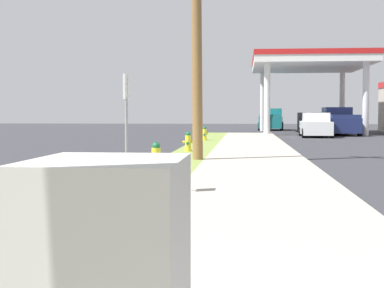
{
  "coord_description": "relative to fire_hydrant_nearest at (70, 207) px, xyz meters",
  "views": [
    {
      "loc": [
        2.65,
        -1.5,
        1.56
      ],
      "look_at": [
        1.36,
        12.31,
        0.8
      ],
      "focal_mm": 52.8,
      "sensor_mm": 36.0,
      "label": 1
    }
  ],
  "objects": [
    {
      "name": "truck_navy_on_apron",
      "position": [
        8.69,
        34.06,
        0.47
      ],
      "size": [
        2.25,
        5.45,
        1.97
      ],
      "color": "navy",
      "rests_on": "ground"
    },
    {
      "name": "fire_hydrant_second",
      "position": [
        -0.06,
        6.94,
        0.0
      ],
      "size": [
        0.42,
        0.38,
        0.74
      ],
      "color": "yellow",
      "rests_on": "grass_verge"
    },
    {
      "name": "car_black_by_near_pump",
      "position": [
        8.01,
        37.79,
        0.28
      ],
      "size": [
        2.16,
        4.59,
        1.57
      ],
      "color": "black",
      "rests_on": "ground"
    },
    {
      "name": "street_sign_post",
      "position": [
        -0.02,
        3.35,
        1.19
      ],
      "size": [
        0.05,
        0.36,
        2.12
      ],
      "color": "gray",
      "rests_on": "grass_verge"
    },
    {
      "name": "utility_pole_midground",
      "position": [
        0.57,
        10.97,
        4.07
      ],
      "size": [
        1.13,
        1.01,
        8.62
      ],
      "color": "olive",
      "rests_on": "grass_verge"
    },
    {
      "name": "fire_hydrant_third",
      "position": [
        -0.05,
        14.57,
        0.0
      ],
      "size": [
        0.42,
        0.37,
        0.74
      ],
      "color": "yellow",
      "rests_on": "grass_verge"
    },
    {
      "name": "car_white_by_far_pump",
      "position": [
        6.67,
        30.79,
        0.28
      ],
      "size": [
        2.1,
        4.57,
        1.57
      ],
      "color": "white",
      "rests_on": "ground"
    },
    {
      "name": "truck_teal_at_forecourt",
      "position": [
        4.49,
        45.49,
        0.47
      ],
      "size": [
        2.52,
        5.54,
        1.97
      ],
      "color": "#197075",
      "rests_on": "ground"
    },
    {
      "name": "fire_hydrant_fourth",
      "position": [
        -0.04,
        23.18,
        0.0
      ],
      "size": [
        0.42,
        0.37,
        0.74
      ],
      "color": "yellow",
      "rests_on": "grass_verge"
    },
    {
      "name": "fire_hydrant_nearest",
      "position": [
        0.0,
        0.0,
        0.0
      ],
      "size": [
        0.42,
        0.37,
        0.74
      ],
      "color": "yellow",
      "rests_on": "grass_verge"
    }
  ]
}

